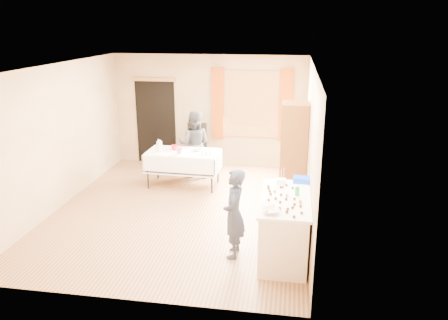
% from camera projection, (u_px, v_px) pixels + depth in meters
% --- Properties ---
extents(floor, '(4.50, 5.50, 0.02)m').
position_uv_depth(floor, '(182.00, 210.00, 8.02)').
color(floor, '#9E7047').
rests_on(floor, ground).
extents(ceiling, '(4.50, 5.50, 0.02)m').
position_uv_depth(ceiling, '(177.00, 65.00, 7.22)').
color(ceiling, white).
rests_on(ceiling, floor).
extents(wall_back, '(4.50, 0.02, 2.60)m').
position_uv_depth(wall_back, '(209.00, 111.00, 10.22)').
color(wall_back, tan).
rests_on(wall_back, floor).
extents(wall_front, '(4.50, 0.02, 2.60)m').
position_uv_depth(wall_front, '(119.00, 204.00, 5.02)').
color(wall_front, tan).
rests_on(wall_front, floor).
extents(wall_left, '(0.02, 5.50, 2.60)m').
position_uv_depth(wall_left, '(59.00, 136.00, 7.96)').
color(wall_left, tan).
rests_on(wall_left, floor).
extents(wall_right, '(0.02, 5.50, 2.60)m').
position_uv_depth(wall_right, '(311.00, 147.00, 7.28)').
color(wall_right, tan).
rests_on(wall_right, floor).
extents(window_frame, '(1.32, 0.06, 1.52)m').
position_uv_depth(window_frame, '(252.00, 104.00, 9.97)').
color(window_frame, olive).
rests_on(window_frame, wall_back).
extents(window_pane, '(1.20, 0.02, 1.40)m').
position_uv_depth(window_pane, '(252.00, 104.00, 9.96)').
color(window_pane, white).
rests_on(window_pane, wall_back).
extents(curtain_left, '(0.28, 0.06, 1.65)m').
position_uv_depth(curtain_left, '(218.00, 104.00, 10.04)').
color(curtain_left, '#96410E').
rests_on(curtain_left, wall_back).
extents(curtain_right, '(0.28, 0.06, 1.65)m').
position_uv_depth(curtain_right, '(286.00, 106.00, 9.81)').
color(curtain_right, '#96410E').
rests_on(curtain_right, wall_back).
extents(doorway, '(0.95, 0.04, 2.00)m').
position_uv_depth(doorway, '(156.00, 122.00, 10.48)').
color(doorway, black).
rests_on(doorway, floor).
extents(door_lintel, '(1.05, 0.06, 0.08)m').
position_uv_depth(door_lintel, '(153.00, 79.00, 10.14)').
color(door_lintel, olive).
rests_on(door_lintel, wall_back).
extents(cabinet, '(0.50, 0.60, 1.86)m').
position_uv_depth(cabinet, '(294.00, 151.00, 8.36)').
color(cabinet, brown).
rests_on(cabinet, floor).
extents(counter, '(0.71, 1.50, 0.91)m').
position_uv_depth(counter, '(284.00, 227.00, 6.34)').
color(counter, beige).
rests_on(counter, floor).
extents(party_table, '(1.53, 0.82, 0.75)m').
position_uv_depth(party_table, '(183.00, 165.00, 9.08)').
color(party_table, black).
rests_on(party_table, floor).
extents(chair, '(0.47, 0.47, 1.08)m').
position_uv_depth(chair, '(196.00, 156.00, 10.10)').
color(chair, black).
rests_on(chair, floor).
extents(girl, '(0.49, 0.33, 1.33)m').
position_uv_depth(girl, '(234.00, 214.00, 6.27)').
color(girl, '#20263D').
rests_on(girl, floor).
extents(woman, '(0.75, 0.61, 1.47)m').
position_uv_depth(woman, '(194.00, 144.00, 9.58)').
color(woman, black).
rests_on(woman, floor).
extents(soda_can, '(0.07, 0.07, 0.12)m').
position_uv_depth(soda_can, '(297.00, 191.00, 6.26)').
color(soda_can, '#0F862E').
rests_on(soda_can, counter).
extents(mixing_bowl, '(0.35, 0.35, 0.06)m').
position_uv_depth(mixing_bowl, '(271.00, 211.00, 5.70)').
color(mixing_bowl, white).
rests_on(mixing_bowl, counter).
extents(foam_block, '(0.16, 0.11, 0.08)m').
position_uv_depth(foam_block, '(281.00, 181.00, 6.73)').
color(foam_block, white).
rests_on(foam_block, counter).
extents(blue_basket, '(0.31, 0.22, 0.08)m').
position_uv_depth(blue_basket, '(303.00, 180.00, 6.79)').
color(blue_basket, blue).
rests_on(blue_basket, counter).
extents(pitcher, '(0.13, 0.13, 0.22)m').
position_uv_depth(pitcher, '(160.00, 147.00, 8.92)').
color(pitcher, silver).
rests_on(pitcher, party_table).
extents(cup_red, '(0.20, 0.20, 0.11)m').
position_uv_depth(cup_red, '(175.00, 147.00, 9.07)').
color(cup_red, red).
rests_on(cup_red, party_table).
extents(cup_rainbow, '(0.17, 0.17, 0.12)m').
position_uv_depth(cup_rainbow, '(179.00, 151.00, 8.81)').
color(cup_rainbow, red).
rests_on(cup_rainbow, party_table).
extents(small_bowl, '(0.27, 0.27, 0.06)m').
position_uv_depth(small_bowl, '(197.00, 149.00, 9.01)').
color(small_bowl, white).
rests_on(small_bowl, party_table).
extents(pastry_tray, '(0.29, 0.22, 0.02)m').
position_uv_depth(pastry_tray, '(206.00, 154.00, 8.79)').
color(pastry_tray, white).
rests_on(pastry_tray, party_table).
extents(bottle, '(0.09, 0.09, 0.17)m').
position_uv_depth(bottle, '(159.00, 143.00, 9.24)').
color(bottle, white).
rests_on(bottle, party_table).
extents(cake_balls, '(0.53, 1.17, 0.04)m').
position_uv_depth(cake_balls, '(284.00, 199.00, 6.11)').
color(cake_balls, '#3F2314').
rests_on(cake_balls, counter).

